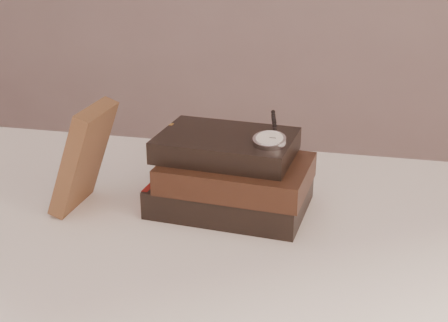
# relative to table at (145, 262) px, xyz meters

# --- Properties ---
(table) EXTENTS (1.00, 0.60, 0.75)m
(table) POSITION_rel_table_xyz_m (0.00, 0.00, 0.00)
(table) COLOR white
(table) RESTS_ON ground
(book_stack) EXTENTS (0.24, 0.18, 0.11)m
(book_stack) POSITION_rel_table_xyz_m (0.13, 0.04, 0.14)
(book_stack) COLOR black
(book_stack) RESTS_ON table
(journal) EXTENTS (0.08, 0.10, 0.16)m
(journal) POSITION_rel_table_xyz_m (-0.08, -0.01, 0.17)
(journal) COLOR #472C1B
(journal) RESTS_ON table
(pocket_watch) EXTENTS (0.05, 0.15, 0.02)m
(pocket_watch) POSITION_rel_table_xyz_m (0.19, 0.02, 0.21)
(pocket_watch) COLOR silver
(pocket_watch) RESTS_ON book_stack
(eyeglasses) EXTENTS (0.10, 0.12, 0.05)m
(eyeglasses) POSITION_rel_table_xyz_m (0.06, 0.12, 0.16)
(eyeglasses) COLOR silver
(eyeglasses) RESTS_ON book_stack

